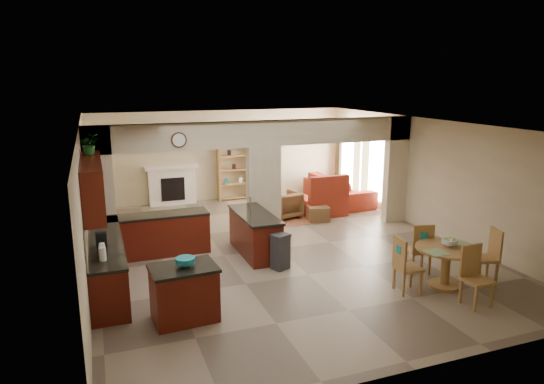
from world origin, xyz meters
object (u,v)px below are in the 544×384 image
object	(u,v)px
sofa	(338,189)
dining_table	(446,261)
kitchen_island	(184,293)
armchair	(284,205)

from	to	relation	value
sofa	dining_table	bearing A→B (deg)	166.82
kitchen_island	sofa	xyz separation A→B (m)	(5.89, 5.95, -0.05)
kitchen_island	sofa	distance (m)	8.37
sofa	armchair	distance (m)	2.49
kitchen_island	dining_table	xyz separation A→B (m)	(4.71, -0.43, 0.06)
dining_table	sofa	bearing A→B (deg)	79.51
kitchen_island	dining_table	world-z (taller)	kitchen_island
kitchen_island	armchair	xyz separation A→B (m)	(3.65, 4.87, -0.09)
kitchen_island	dining_table	distance (m)	4.73
sofa	armchair	world-z (taller)	sofa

